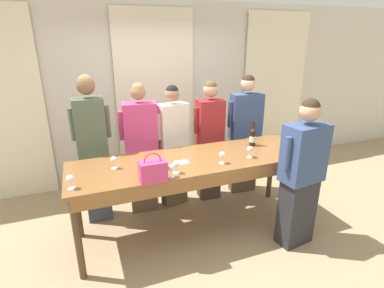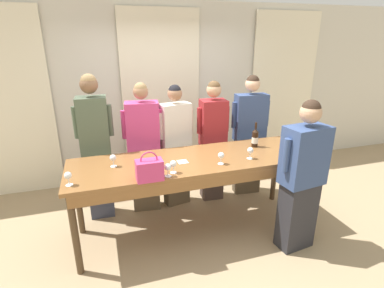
{
  "view_description": "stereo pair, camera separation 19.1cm",
  "coord_description": "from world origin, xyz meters",
  "px_view_note": "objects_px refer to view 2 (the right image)",
  "views": [
    {
      "loc": [
        -1.16,
        -2.95,
        2.27
      ],
      "look_at": [
        0.0,
        0.09,
        1.1
      ],
      "focal_mm": 28.0,
      "sensor_mm": 36.0,
      "label": 1
    },
    {
      "loc": [
        -0.98,
        -3.02,
        2.27
      ],
      "look_at": [
        0.0,
        0.09,
        1.1
      ],
      "focal_mm": 28.0,
      "sensor_mm": 36.0,
      "label": 2
    }
  ],
  "objects_px": {
    "wine_glass_center_mid": "(168,168)",
    "guest_cream_sweater": "(176,145)",
    "tasting_bar": "(195,167)",
    "wine_glass_front_right": "(250,151)",
    "guest_olive_jacket": "(96,147)",
    "guest_striped_shirt": "(213,141)",
    "wine_glass_center_left": "(113,158)",
    "host_pouring": "(302,178)",
    "wine_glass_front_left": "(173,164)",
    "handbag": "(149,170)",
    "guest_pink_top": "(144,148)",
    "wine_glass_center_right": "(68,176)",
    "wine_glass_front_mid": "(221,156)",
    "guest_navy_coat": "(249,135)",
    "wine_bottle": "(255,138)"
  },
  "relations": [
    {
      "from": "tasting_bar",
      "to": "guest_striped_shirt",
      "type": "height_order",
      "value": "guest_striped_shirt"
    },
    {
      "from": "wine_glass_front_mid",
      "to": "host_pouring",
      "type": "bearing_deg",
      "value": -27.56
    },
    {
      "from": "host_pouring",
      "to": "guest_cream_sweater",
      "type": "bearing_deg",
      "value": 128.16
    },
    {
      "from": "wine_glass_front_mid",
      "to": "guest_cream_sweater",
      "type": "relative_size",
      "value": 0.08
    },
    {
      "from": "tasting_bar",
      "to": "guest_cream_sweater",
      "type": "height_order",
      "value": "guest_cream_sweater"
    },
    {
      "from": "tasting_bar",
      "to": "host_pouring",
      "type": "xyz_separation_m",
      "value": [
        1.0,
        -0.6,
        0.0
      ]
    },
    {
      "from": "wine_glass_center_mid",
      "to": "host_pouring",
      "type": "relative_size",
      "value": 0.08
    },
    {
      "from": "guest_cream_sweater",
      "to": "host_pouring",
      "type": "relative_size",
      "value": 1.0
    },
    {
      "from": "wine_glass_center_right",
      "to": "guest_striped_shirt",
      "type": "distance_m",
      "value": 2.06
    },
    {
      "from": "wine_glass_center_left",
      "to": "host_pouring",
      "type": "bearing_deg",
      "value": -19.84
    },
    {
      "from": "wine_glass_center_mid",
      "to": "guest_striped_shirt",
      "type": "relative_size",
      "value": 0.08
    },
    {
      "from": "wine_bottle",
      "to": "guest_striped_shirt",
      "type": "height_order",
      "value": "guest_striped_shirt"
    },
    {
      "from": "guest_pink_top",
      "to": "host_pouring",
      "type": "bearing_deg",
      "value": -41.89
    },
    {
      "from": "wine_glass_front_right",
      "to": "wine_glass_center_right",
      "type": "xyz_separation_m",
      "value": [
        -1.93,
        -0.08,
        -0.0
      ]
    },
    {
      "from": "wine_glass_center_right",
      "to": "guest_cream_sweater",
      "type": "relative_size",
      "value": 0.08
    },
    {
      "from": "wine_glass_front_right",
      "to": "guest_pink_top",
      "type": "xyz_separation_m",
      "value": [
        -1.08,
        0.88,
        -0.16
      ]
    },
    {
      "from": "wine_glass_front_left",
      "to": "guest_cream_sweater",
      "type": "height_order",
      "value": "guest_cream_sweater"
    },
    {
      "from": "wine_glass_center_left",
      "to": "wine_glass_front_right",
      "type": "bearing_deg",
      "value": -9.13
    },
    {
      "from": "wine_glass_center_right",
      "to": "handbag",
      "type": "bearing_deg",
      "value": -8.18
    },
    {
      "from": "wine_glass_center_left",
      "to": "guest_cream_sweater",
      "type": "xyz_separation_m",
      "value": [
        0.86,
        0.64,
        -0.17
      ]
    },
    {
      "from": "wine_bottle",
      "to": "guest_olive_jacket",
      "type": "relative_size",
      "value": 0.17
    },
    {
      "from": "host_pouring",
      "to": "handbag",
      "type": "bearing_deg",
      "value": 170.68
    },
    {
      "from": "wine_glass_center_right",
      "to": "guest_olive_jacket",
      "type": "height_order",
      "value": "guest_olive_jacket"
    },
    {
      "from": "wine_glass_center_right",
      "to": "guest_pink_top",
      "type": "xyz_separation_m",
      "value": [
        0.85,
        0.96,
        -0.16
      ]
    },
    {
      "from": "guest_olive_jacket",
      "to": "guest_navy_coat",
      "type": "distance_m",
      "value": 2.14
    },
    {
      "from": "wine_bottle",
      "to": "guest_navy_coat",
      "type": "bearing_deg",
      "value": 68.42
    },
    {
      "from": "wine_glass_center_left",
      "to": "guest_pink_top",
      "type": "bearing_deg",
      "value": 56.5
    },
    {
      "from": "wine_glass_center_left",
      "to": "guest_navy_coat",
      "type": "xyz_separation_m",
      "value": [
        1.96,
        0.64,
        -0.13
      ]
    },
    {
      "from": "wine_bottle",
      "to": "wine_glass_center_right",
      "type": "relative_size",
      "value": 2.33
    },
    {
      "from": "wine_glass_center_left",
      "to": "wine_glass_center_right",
      "type": "bearing_deg",
      "value": -143.3
    },
    {
      "from": "tasting_bar",
      "to": "handbag",
      "type": "bearing_deg",
      "value": -149.52
    },
    {
      "from": "guest_olive_jacket",
      "to": "wine_glass_front_right",
      "type": "bearing_deg",
      "value": -27.65
    },
    {
      "from": "guest_olive_jacket",
      "to": "guest_striped_shirt",
      "type": "relative_size",
      "value": 1.08
    },
    {
      "from": "wine_glass_front_left",
      "to": "wine_glass_center_left",
      "type": "height_order",
      "value": "same"
    },
    {
      "from": "guest_olive_jacket",
      "to": "host_pouring",
      "type": "distance_m",
      "value": 2.46
    },
    {
      "from": "guest_navy_coat",
      "to": "tasting_bar",
      "type": "bearing_deg",
      "value": -145.88
    },
    {
      "from": "guest_olive_jacket",
      "to": "guest_cream_sweater",
      "type": "relative_size",
      "value": 1.1
    },
    {
      "from": "wine_glass_center_mid",
      "to": "guest_cream_sweater",
      "type": "height_order",
      "value": "guest_cream_sweater"
    },
    {
      "from": "wine_bottle",
      "to": "wine_glass_center_right",
      "type": "height_order",
      "value": "wine_bottle"
    },
    {
      "from": "tasting_bar",
      "to": "wine_glass_front_left",
      "type": "bearing_deg",
      "value": -140.75
    },
    {
      "from": "wine_glass_front_mid",
      "to": "guest_navy_coat",
      "type": "relative_size",
      "value": 0.08
    },
    {
      "from": "wine_glass_front_left",
      "to": "wine_glass_center_right",
      "type": "bearing_deg",
      "value": 178.36
    },
    {
      "from": "wine_glass_front_right",
      "to": "guest_olive_jacket",
      "type": "bearing_deg",
      "value": 152.35
    },
    {
      "from": "wine_glass_front_mid",
      "to": "wine_glass_front_right",
      "type": "height_order",
      "value": "same"
    },
    {
      "from": "guest_navy_coat",
      "to": "wine_bottle",
      "type": "bearing_deg",
      "value": -111.58
    },
    {
      "from": "wine_bottle",
      "to": "guest_olive_jacket",
      "type": "bearing_deg",
      "value": 164.3
    },
    {
      "from": "guest_olive_jacket",
      "to": "guest_striped_shirt",
      "type": "xyz_separation_m",
      "value": [
        1.57,
        -0.0,
        -0.08
      ]
    },
    {
      "from": "handbag",
      "to": "guest_olive_jacket",
      "type": "height_order",
      "value": "guest_olive_jacket"
    },
    {
      "from": "wine_glass_front_left",
      "to": "wine_glass_center_right",
      "type": "relative_size",
      "value": 1.0
    },
    {
      "from": "wine_glass_front_right",
      "to": "guest_pink_top",
      "type": "bearing_deg",
      "value": 140.93
    }
  ]
}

